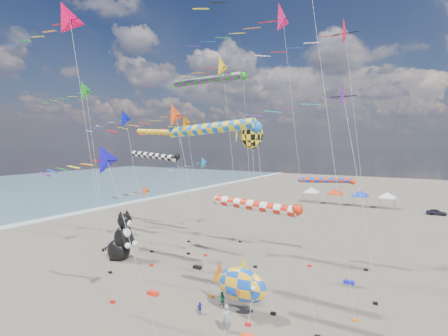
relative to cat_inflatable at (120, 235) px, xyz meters
name	(u,v)px	position (x,y,z in m)	size (l,w,h in m)	color
delta_kite_0	(131,194)	(-2.02, 3.76, 3.84)	(7.51, 1.64, 7.85)	#FF521A
delta_kite_1	(331,104)	(23.91, -5.86, 12.33)	(8.85, 1.65, 16.41)	#5A1887
delta_kite_2	(339,37)	(22.41, 2.54, 18.54)	(11.11, 2.34, 22.83)	red
delta_kite_3	(111,164)	(10.98, -10.91, 8.67)	(9.93, 2.00, 12.81)	#140DC2
delta_kite_4	(286,22)	(15.73, 8.35, 22.53)	(13.78, 3.19, 27.15)	#D00E51
delta_kite_5	(213,73)	(8.62, 5.60, 17.64)	(12.44, 2.36, 21.95)	yellow
delta_kite_6	(166,120)	(9.13, -2.95, 12.09)	(11.19, 2.17, 16.29)	#EE4612
delta_kite_7	(79,24)	(4.34, -7.85, 19.60)	(12.21, 2.70, 24.02)	#F0033F
delta_kite_8	(205,165)	(2.76, 12.68, 7.07)	(10.46, 1.73, 11.12)	blue
delta_kite_9	(71,93)	(-3.06, -3.41, 15.25)	(12.15, 2.08, 19.45)	#149522
delta_kite_11	(119,121)	(-0.01, 0.16, 12.39)	(9.86, 2.01, 16.53)	#0611D1
delta_kite_12	(183,126)	(4.38, 5.77, 12.07)	(9.21, 2.13, 16.26)	orange
windsock_0	(161,133)	(-2.02, 9.36, 11.47)	(8.40, 0.76, 14.73)	orange
windsock_1	(328,181)	(19.98, 10.10, 6.09)	(7.28, 0.63, 9.29)	red
windsock_2	(215,129)	(14.17, -3.12, 11.18)	(9.93, 0.90, 14.49)	blue
windsock_3	(156,156)	(0.70, 5.32, 8.45)	(8.77, 0.76, 11.70)	black
windsock_4	(260,207)	(18.81, -4.60, 5.58)	(7.96, 0.78, 8.82)	red
windsock_5	(210,80)	(8.44, 5.28, 16.79)	(10.46, 0.83, 20.09)	#188618
angelfish_kite	(250,135)	(14.97, 1.57, 10.73)	(3.74, 3.02, 14.97)	yellow
cat_inflatable	(120,235)	(0.00, 0.00, 0.00)	(4.16, 2.08, 5.62)	black
fish_inflatable	(241,285)	(17.32, -4.50, -0.41)	(5.41, 2.52, 4.44)	blue
person_adult	(227,319)	(17.54, -6.99, -1.86)	(0.69, 0.45, 1.90)	gray
child_green	(222,299)	(15.28, -3.83, -2.23)	(0.56, 0.44, 1.16)	#228950
child_blue	(200,308)	(14.52, -5.84, -2.31)	(0.58, 0.24, 0.99)	#2833AD
kite_bag_0	(197,267)	(8.91, 1.98, -2.66)	(0.90, 0.44, 0.30)	black
kite_bag_1	(349,282)	(23.10, 5.78, -2.66)	(0.90, 0.44, 0.30)	#151ADB
kite_bag_2	(153,293)	(9.19, -5.07, -2.66)	(0.90, 0.44, 0.30)	red
tent_row	(348,190)	(14.91, 47.82, 0.34)	(19.20, 4.20, 3.80)	silver
parked_car	(436,212)	(30.67, 45.82, -2.26)	(1.30, 3.24, 1.10)	#26262D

